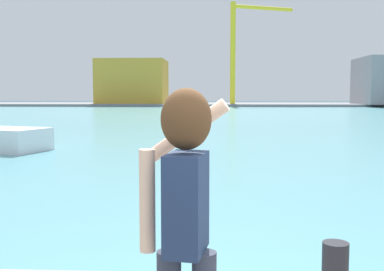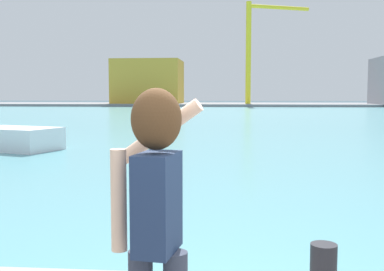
{
  "view_description": "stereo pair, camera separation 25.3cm",
  "coord_description": "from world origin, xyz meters",
  "px_view_note": "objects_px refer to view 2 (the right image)",
  "views": [
    {
      "loc": [
        -0.56,
        -2.37,
        2.3
      ],
      "look_at": [
        -0.94,
        4.82,
        1.66
      ],
      "focal_mm": 44.05,
      "sensor_mm": 36.0,
      "label": 1
    },
    {
      "loc": [
        -0.31,
        -2.35,
        2.3
      ],
      "look_at": [
        -0.94,
        4.82,
        1.66
      ],
      "focal_mm": 44.05,
      "sensor_mm": 36.0,
      "label": 2
    }
  ],
  "objects_px": {
    "person_photographer": "(156,209)",
    "harbor_bollard": "(323,268)",
    "port_crane": "(256,42)",
    "warehouse_left": "(148,82)"
  },
  "relations": [
    {
      "from": "person_photographer",
      "to": "port_crane",
      "type": "relative_size",
      "value": 0.09
    },
    {
      "from": "person_photographer",
      "to": "warehouse_left",
      "type": "relative_size",
      "value": 0.13
    },
    {
      "from": "person_photographer",
      "to": "port_crane",
      "type": "height_order",
      "value": "port_crane"
    },
    {
      "from": "harbor_bollard",
      "to": "port_crane",
      "type": "relative_size",
      "value": 0.02
    },
    {
      "from": "warehouse_left",
      "to": "port_crane",
      "type": "bearing_deg",
      "value": -8.49
    },
    {
      "from": "person_photographer",
      "to": "harbor_bollard",
      "type": "xyz_separation_m",
      "value": [
        1.21,
        1.45,
        -0.85
      ]
    },
    {
      "from": "harbor_bollard",
      "to": "warehouse_left",
      "type": "bearing_deg",
      "value": 101.22
    },
    {
      "from": "person_photographer",
      "to": "port_crane",
      "type": "xyz_separation_m",
      "value": [
        4.58,
        87.87,
        10.44
      ]
    },
    {
      "from": "harbor_bollard",
      "to": "port_crane",
      "type": "height_order",
      "value": "port_crane"
    },
    {
      "from": "harbor_bollard",
      "to": "port_crane",
      "type": "xyz_separation_m",
      "value": [
        3.37,
        86.42,
        11.29
      ]
    }
  ]
}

